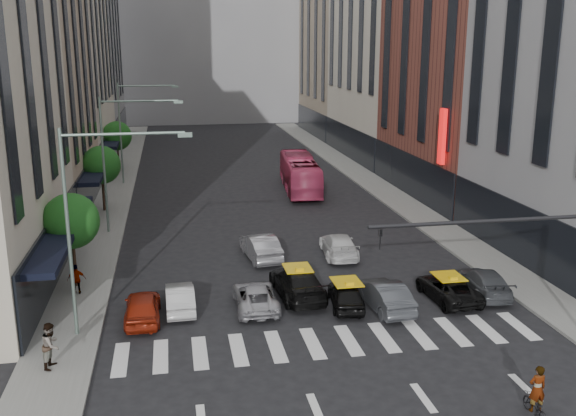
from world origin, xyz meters
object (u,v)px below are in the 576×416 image
motorcycle (535,407)px  pedestrian_near (51,345)px  taxi_center (346,295)px  streetlamp_near (90,205)px  bus (300,174)px  car_white_front (180,297)px  streetlamp_mid (118,147)px  car_red (143,307)px  streetlamp_far (131,119)px  taxi_left (298,282)px  pedestrian_far (77,279)px

motorcycle → pedestrian_near: 18.00m
taxi_center → pedestrian_near: 13.59m
motorcycle → pedestrian_near: bearing=-20.7°
streetlamp_near → pedestrian_near: size_ratio=4.86×
bus → car_white_front: bearing=71.1°
streetlamp_mid → motorcycle: (15.30, -25.37, -5.50)m
car_red → pedestrian_near: (-3.31, -4.15, 0.39)m
car_red → taxi_center: size_ratio=1.06×
streetlamp_mid → car_white_front: streetlamp_mid is taller
streetlamp_far → taxi_left: size_ratio=1.74×
taxi_center → pedestrian_far: pedestrian_far is taller
pedestrian_far → motorcycle: bearing=136.2°
car_white_front → motorcycle: (11.76, -11.54, -0.22)m
taxi_left → taxi_center: (2.06, -1.75, -0.11)m
streetlamp_near → car_white_front: bearing=31.4°
car_red → car_white_front: 1.97m
car_red → taxi_center: bearing=179.0°
streetlamp_far → pedestrian_far: bearing=-93.2°
streetlamp_mid → taxi_left: size_ratio=1.74×
streetlamp_mid → taxi_center: (11.50, -14.96, -5.26)m
streetlamp_near → pedestrian_near: (-1.49, -2.94, -4.83)m
streetlamp_near → taxi_center: 12.69m
car_red → bus: (12.53, 25.26, 0.85)m
streetlamp_far → bus: 15.99m
car_red → bus: size_ratio=0.36×
streetlamp_mid → pedestrian_near: 19.60m
bus → pedestrian_far: size_ratio=7.13×
taxi_center → pedestrian_far: size_ratio=2.44×
streetlamp_near → taxi_left: (9.44, 2.79, -5.15)m
streetlamp_far → pedestrian_near: bearing=-92.4°
streetlamp_mid → bus: (14.36, 10.48, -4.37)m
streetlamp_near → taxi_center: (11.50, 1.04, -5.26)m
car_red → pedestrian_far: 4.93m
streetlamp_near → taxi_center: bearing=5.2°
streetlamp_mid → streetlamp_near: bearing=-90.0°
streetlamp_near → pedestrian_near: bearing=-116.9°
taxi_center → bus: size_ratio=0.34×
pedestrian_near → pedestrian_far: 7.75m
taxi_left → motorcycle: size_ratio=3.34×
car_red → motorcycle: car_red is taller
motorcycle → pedestrian_near: (-16.79, 6.44, 0.67)m
pedestrian_far → car_red: bearing=129.4°
streetlamp_near → pedestrian_near: 5.84m
streetlamp_mid → car_red: size_ratio=2.25×
streetlamp_far → car_red: streetlamp_far is taller
car_white_front → taxi_left: taxi_left is taller
taxi_left → bus: bearing=-105.3°
car_red → pedestrian_far: (-3.36, 3.60, 0.24)m
car_white_front → streetlamp_far: bearing=-84.5°
streetlamp_near → streetlamp_mid: same height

